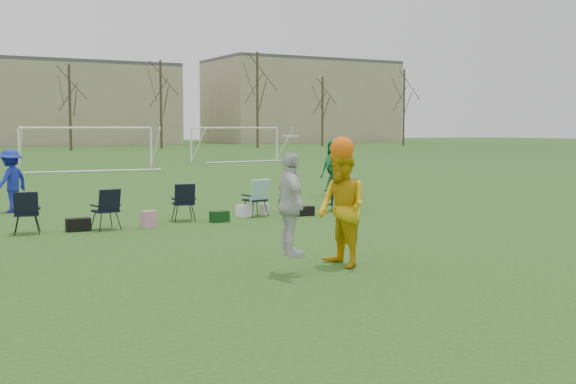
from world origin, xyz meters
TOP-DOWN VIEW (x-y plane):
  - ground at (0.00, 0.00)m, footprint 260.00×260.00m
  - fielder_blue at (-2.86, 12.46)m, footprint 1.31×1.26m
  - fielder_green_far at (7.74, 11.98)m, footprint 1.04×1.18m
  - center_contest at (0.57, 1.07)m, footprint 1.79×1.23m
  - sideline_setup at (1.68, 8.11)m, footprint 9.32×1.34m
  - goal_mid at (4.00, 32.00)m, footprint 7.40×0.63m
  - goal_right at (16.00, 38.00)m, footprint 7.35×1.14m

SIDE VIEW (x-z plane):
  - ground at x=0.00m, z-range 0.00..0.00m
  - sideline_setup at x=1.68m, z-range -0.37..1.45m
  - fielder_blue at x=-2.86m, z-range 0.00..1.79m
  - fielder_green_far at x=7.74m, z-range 0.00..2.02m
  - center_contest at x=0.57m, z-range -0.06..2.23m
  - goal_mid at x=4.00m, z-range 0.69..3.15m
  - goal_right at x=16.00m, z-range 0.69..3.15m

